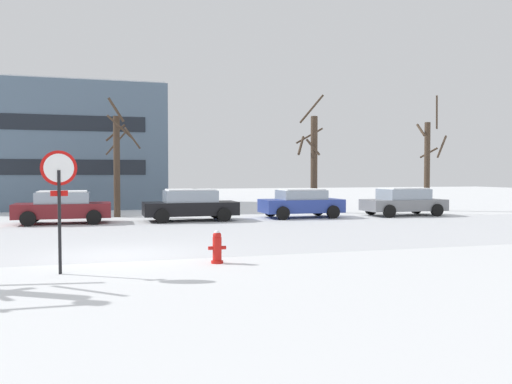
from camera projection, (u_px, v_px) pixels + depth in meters
ground_plane at (118, 256)px, 13.83m from camera, size 120.00×120.00×0.00m
road_surface at (116, 238)px, 17.60m from camera, size 80.00×9.85×0.00m
stop_sign at (59, 188)px, 11.22m from camera, size 0.75×0.13×2.70m
fire_hydrant at (217, 247)px, 12.68m from camera, size 0.44×0.30×0.81m
parked_car_maroon at (63, 207)px, 22.72m from camera, size 4.04×2.09×1.44m
parked_car_black at (190, 205)px, 24.08m from camera, size 4.32×2.15×1.48m
parked_car_blue at (301, 203)px, 25.80m from camera, size 4.02×2.14×1.43m
parked_car_gray at (403, 201)px, 27.03m from camera, size 4.26×2.10×1.46m
tree_far_left at (428, 162)px, 30.68m from camera, size 1.69×1.89×6.73m
tree_far_right at (313, 161)px, 29.30m from camera, size 1.97×1.68×6.77m
tree_far_mid at (117, 161)px, 26.05m from camera, size 1.77×1.77×5.96m
building_far_left at (58, 149)px, 35.18m from camera, size 13.60×11.25×7.81m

